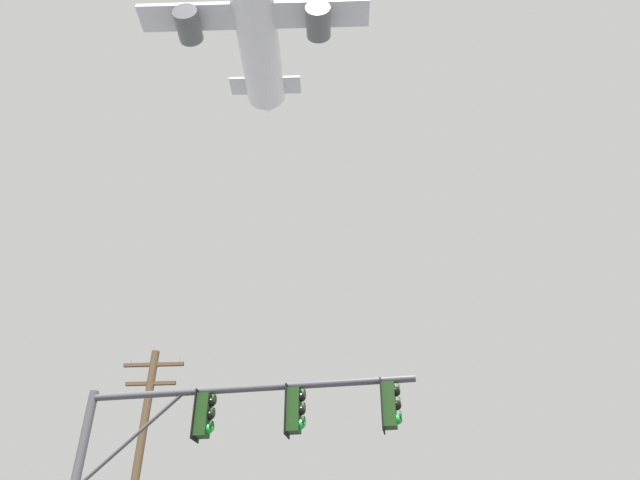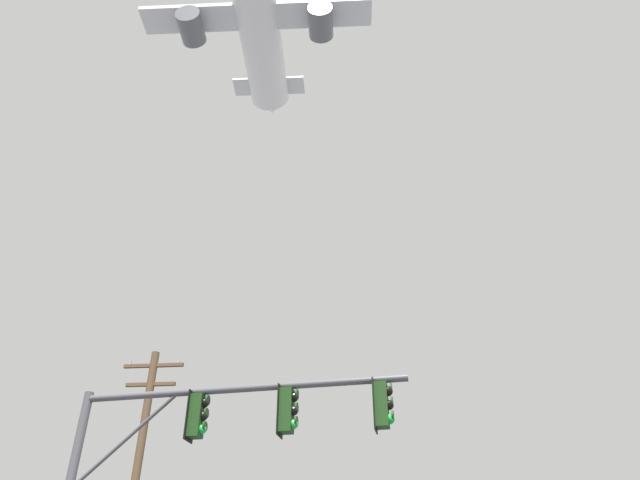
% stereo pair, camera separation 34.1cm
% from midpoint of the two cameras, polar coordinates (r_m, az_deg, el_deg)
% --- Properties ---
extents(signal_pole_near, '(7.22, 1.05, 5.93)m').
position_cam_midpoint_polar(signal_pole_near, '(12.91, -11.36, -19.02)').
color(signal_pole_near, '#4C4C51').
rests_on(signal_pole_near, ground).
extents(airplane, '(22.84, 29.55, 8.08)m').
position_cam_midpoint_polar(airplane, '(61.98, -6.71, 21.80)').
color(airplane, white).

